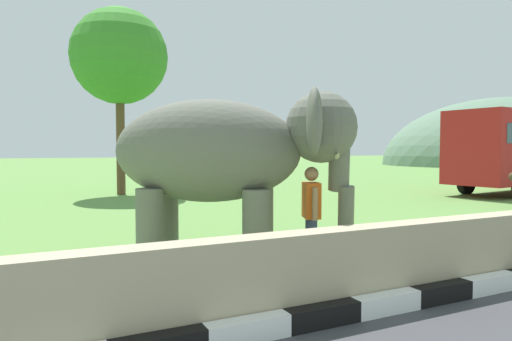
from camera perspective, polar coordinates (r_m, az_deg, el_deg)
barrier_parapet at (r=4.74m, az=-11.78°, el=-15.08°), size 28.00×0.36×1.00m
elephant at (r=7.54m, az=-3.33°, el=2.14°), size 3.95×3.49×2.88m
person_handler at (r=7.51m, az=6.93°, el=-5.10°), size 0.36×0.64×1.66m
tree_distant at (r=20.59m, az=-16.71°, el=13.44°), size 4.02×4.02×7.87m
hill_east at (r=66.26m, az=28.84°, el=0.67°), size 33.35×26.68×16.92m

